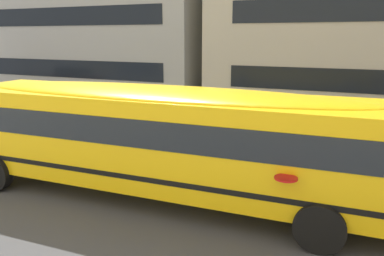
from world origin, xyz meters
The scene contains 5 objects.
ground_plane centered at (0.00, 0.00, 0.00)m, with size 400.00×400.00×0.00m, color #424244.
sidewalk_far centered at (0.00, 8.32, 0.01)m, with size 120.00×3.00×0.01m, color gray.
lane_centreline centered at (0.00, 0.00, 0.00)m, with size 110.00×0.16×0.01m, color silver.
school_bus centered at (2.02, -1.43, 1.65)m, with size 12.51×3.03×2.78m.
apartment_block_far_left centered at (-10.79, 16.50, 6.65)m, with size 16.31×13.42×13.30m.
Camera 1 is at (6.30, -9.32, 3.94)m, focal length 35.68 mm.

